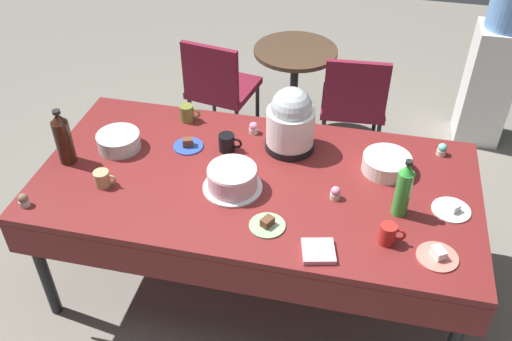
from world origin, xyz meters
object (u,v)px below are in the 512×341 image
(maroon_chair_right, at_px, (354,100))
(cupcake_berry, at_px, (253,128))
(slow_cooker, at_px, (291,121))
(dessert_plate_sage, at_px, (267,224))
(potluck_table, at_px, (256,188))
(ceramic_snack_bowl, at_px, (386,164))
(cupcake_lemon, at_px, (24,200))
(dessert_plate_white, at_px, (451,209))
(maroon_chair_left, at_px, (219,85))
(frosted_layer_cake, at_px, (232,179))
(round_cafe_table, at_px, (294,77))
(coffee_mug_red, at_px, (388,234))
(dessert_plate_cobalt, at_px, (188,145))
(coffee_mug_black, at_px, (227,143))
(glass_salad_bowl, at_px, (119,141))
(cupcake_vanilla, at_px, (335,193))
(coffee_mug_tan, at_px, (103,179))
(soda_bottle_lime_soda, at_px, (403,189))
(water_cooler, at_px, (492,68))
(coffee_mug_olive, at_px, (187,113))
(dessert_plate_coral, at_px, (438,256))
(cupcake_mint, at_px, (442,149))
(soda_bottle_cola, at_px, (63,138))

(maroon_chair_right, bearing_deg, cupcake_berry, -119.51)
(slow_cooker, distance_m, dessert_plate_sage, 0.64)
(potluck_table, distance_m, ceramic_snack_bowl, 0.67)
(cupcake_lemon, relative_size, maroon_chair_right, 0.08)
(dessert_plate_white, height_order, maroon_chair_left, maroon_chair_left)
(frosted_layer_cake, relative_size, ceramic_snack_bowl, 1.20)
(dessert_plate_white, bearing_deg, ceramic_snack_bowl, 142.64)
(round_cafe_table, bearing_deg, coffee_mug_red, -68.62)
(dessert_plate_cobalt, height_order, coffee_mug_black, coffee_mug_black)
(glass_salad_bowl, bearing_deg, potluck_table, -6.82)
(cupcake_vanilla, bearing_deg, coffee_mug_black, 156.69)
(slow_cooker, distance_m, coffee_mug_tan, 0.99)
(dessert_plate_cobalt, relative_size, soda_bottle_lime_soda, 0.53)
(slow_cooker, distance_m, water_cooler, 1.95)
(dessert_plate_white, relative_size, dessert_plate_sage, 1.08)
(coffee_mug_black, distance_m, water_cooler, 2.22)
(glass_salad_bowl, distance_m, dessert_plate_sage, 0.99)
(potluck_table, distance_m, coffee_mug_black, 0.30)
(dessert_plate_cobalt, height_order, coffee_mug_olive, coffee_mug_olive)
(coffee_mug_black, height_order, water_cooler, water_cooler)
(slow_cooker, relative_size, dessert_plate_cobalt, 2.22)
(cupcake_berry, relative_size, coffee_mug_olive, 0.56)
(dessert_plate_coral, bearing_deg, frosted_layer_cake, 165.60)
(maroon_chair_left, bearing_deg, round_cafe_table, 23.55)
(coffee_mug_black, bearing_deg, maroon_chair_left, 108.49)
(dessert_plate_coral, relative_size, coffee_mug_black, 1.42)
(slow_cooker, height_order, soda_bottle_lime_soda, slow_cooker)
(slow_cooker, height_order, dessert_plate_coral, slow_cooker)
(dessert_plate_coral, xyz_separation_m, coffee_mug_olive, (-1.37, 0.77, 0.04))
(dessert_plate_white, xyz_separation_m, cupcake_mint, (-0.03, 0.44, 0.02))
(ceramic_snack_bowl, distance_m, dessert_plate_sage, 0.73)
(dessert_plate_white, bearing_deg, cupcake_berry, 158.24)
(slow_cooker, relative_size, round_cafe_table, 0.50)
(soda_bottle_cola, relative_size, round_cafe_table, 0.43)
(soda_bottle_cola, relative_size, coffee_mug_olive, 2.56)
(cupcake_vanilla, distance_m, maroon_chair_left, 1.68)
(dessert_plate_coral, distance_m, soda_bottle_lime_soda, 0.33)
(cupcake_vanilla, height_order, soda_bottle_lime_soda, soda_bottle_lime_soda)
(cupcake_berry, height_order, maroon_chair_left, maroon_chair_left)
(dessert_plate_white, xyz_separation_m, soda_bottle_cola, (-1.93, -0.04, 0.13))
(cupcake_lemon, distance_m, maroon_chair_right, 2.25)
(cupcake_vanilla, height_order, coffee_mug_tan, coffee_mug_tan)
(coffee_mug_olive, bearing_deg, frosted_layer_cake, -52.61)
(maroon_chair_right, height_order, water_cooler, water_cooler)
(glass_salad_bowl, height_order, soda_bottle_lime_soda, soda_bottle_lime_soda)
(dessert_plate_coral, bearing_deg, maroon_chair_right, 105.99)
(cupcake_vanilla, distance_m, water_cooler, 2.08)
(soda_bottle_lime_soda, bearing_deg, maroon_chair_left, 132.58)
(cupcake_mint, bearing_deg, cupcake_vanilla, -137.13)
(glass_salad_bowl, height_order, cupcake_lemon, glass_salad_bowl)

